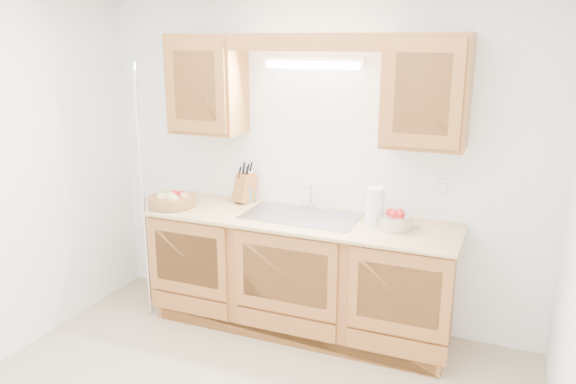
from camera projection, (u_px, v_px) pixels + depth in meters
The scene contains 17 objects.
room at pixel (219, 217), 2.96m from camera, with size 3.52×3.50×2.50m.
base_cabinets at pixel (301, 274), 4.24m from camera, with size 2.20×0.60×0.86m, color #A46930.
countertop at pixel (300, 220), 4.11m from camera, with size 2.30×0.63×0.04m, color tan.
upper_cabinet_left at pixel (207, 84), 4.30m from camera, with size 0.55×0.33×0.75m, color #A46930.
upper_cabinet_right at pixel (427, 92), 3.69m from camera, with size 0.55×0.33×0.75m, color #A46930.
valance at pixel (302, 42), 3.79m from camera, with size 2.20×0.05×0.12m, color #A46930.
fluorescent_fixture at pixel (313, 63), 4.03m from camera, with size 0.76×0.08×0.08m.
sink at pixel (301, 226), 4.15m from camera, with size 0.84×0.46×0.36m.
wire_shelf_pole at pixel (143, 196), 4.30m from camera, with size 0.03×0.03×2.00m, color silver.
outlet_plate at pixel (441, 187), 3.96m from camera, with size 0.08×0.01×0.12m, color white.
fruit_basket at pixel (172, 200), 4.37m from camera, with size 0.37×0.37×0.11m.
knife_block at pixel (245, 188), 4.46m from camera, with size 0.17×0.21×0.33m.
orange_canister at pixel (249, 186), 4.50m from camera, with size 0.09×0.09×0.25m.
soap_bottle at pixel (247, 191), 4.47m from camera, with size 0.08×0.08×0.18m, color #277BC7.
sponge at pixel (250, 200), 4.53m from camera, with size 0.11×0.09×0.02m.
paper_towel at pixel (375, 206), 3.93m from camera, with size 0.15×0.15×0.31m.
apple_bowl at pixel (395, 220), 3.86m from camera, with size 0.33×0.33×0.14m.
Camera 1 is at (1.41, -2.47, 2.16)m, focal length 35.00 mm.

